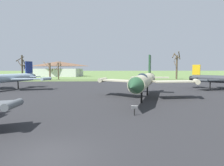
{
  "coord_description": "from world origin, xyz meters",
  "views": [
    {
      "loc": [
        2.54,
        -8.62,
        4.02
      ],
      "look_at": [
        3.82,
        22.61,
        1.64
      ],
      "focal_mm": 31.1,
      "sensor_mm": 36.0,
      "label": 1
    }
  ],
  "objects_px": {
    "info_placard_front_right": "(134,109)",
    "jet_fighter_rear_center": "(4,78)",
    "visitor_building": "(58,69)",
    "jet_fighter_front_right": "(144,80)"
  },
  "relations": [
    {
      "from": "jet_fighter_front_right",
      "to": "jet_fighter_rear_center",
      "type": "height_order",
      "value": "jet_fighter_front_right"
    },
    {
      "from": "visitor_building",
      "to": "jet_fighter_rear_center",
      "type": "bearing_deg",
      "value": -85.48
    },
    {
      "from": "jet_fighter_rear_center",
      "to": "visitor_building",
      "type": "height_order",
      "value": "visitor_building"
    },
    {
      "from": "jet_fighter_front_right",
      "to": "jet_fighter_rear_center",
      "type": "relative_size",
      "value": 1.12
    },
    {
      "from": "jet_fighter_rear_center",
      "to": "visitor_building",
      "type": "xyz_separation_m",
      "value": [
        -4.98,
        62.93,
        1.4
      ]
    },
    {
      "from": "jet_fighter_rear_center",
      "to": "visitor_building",
      "type": "bearing_deg",
      "value": 94.52
    },
    {
      "from": "info_placard_front_right",
      "to": "visitor_building",
      "type": "bearing_deg",
      "value": 107.16
    },
    {
      "from": "jet_fighter_front_right",
      "to": "visitor_building",
      "type": "height_order",
      "value": "visitor_building"
    },
    {
      "from": "info_placard_front_right",
      "to": "jet_fighter_rear_center",
      "type": "distance_m",
      "value": 27.99
    },
    {
      "from": "visitor_building",
      "to": "info_placard_front_right",
      "type": "bearing_deg",
      "value": -72.84
    }
  ]
}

